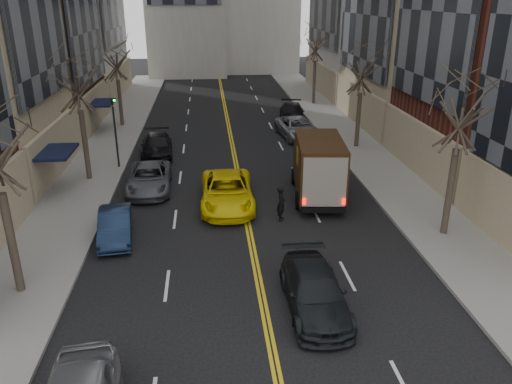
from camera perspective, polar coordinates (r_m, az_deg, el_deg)
sidewalk_left at (r=37.65m, az=-16.63°, el=5.08°), size 4.00×66.00×0.15m
sidewalk_right at (r=38.47m, az=10.82°, el=5.95°), size 4.00×66.00×0.15m
tree_lf_mid at (r=29.59m, az=-19.98°, el=13.32°), size 3.20×3.20×8.91m
tree_lf_far at (r=42.31m, az=-15.81°, el=15.18°), size 3.20×3.20×8.12m
tree_rt_near at (r=22.50m, az=22.75°, el=10.26°), size 3.20×3.20×8.71m
tree_rt_mid at (r=35.36m, az=12.11°, el=14.58°), size 3.20×3.20×8.32m
tree_rt_far at (r=49.76m, az=6.90°, el=17.50°), size 3.20×3.20×9.11m
traffic_signal at (r=31.91m, az=-15.84°, el=7.37°), size 0.29×0.26×4.70m
ups_truck at (r=26.76m, az=7.11°, el=2.81°), size 3.00×6.32×3.35m
observer_sedan at (r=17.71m, az=6.72°, el=-11.22°), size 1.99×4.85×1.40m
taxi at (r=25.75m, az=-3.33°, el=0.07°), size 2.74×5.79×1.60m
pedestrian at (r=24.08m, az=2.90°, el=-1.33°), size 0.53×0.70×1.74m
parked_lf_b at (r=23.19m, az=-15.80°, el=-3.71°), size 1.86×4.10×1.30m
parked_lf_c at (r=28.45m, az=-12.11°, el=1.55°), size 2.49×5.14×1.41m
parked_lf_d at (r=34.44m, az=-11.27°, el=5.18°), size 2.37×5.10×1.44m
parked_lf_e at (r=34.98m, az=-11.03°, el=5.34°), size 1.91×3.96×1.30m
parked_rt_a at (r=35.45m, az=7.70°, el=5.79°), size 1.54×4.09×1.33m
parked_rt_b at (r=38.44m, az=4.80°, el=7.30°), size 3.17×5.71×1.51m
parked_rt_c at (r=43.49m, az=4.13°, el=9.01°), size 2.74×5.37×1.49m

